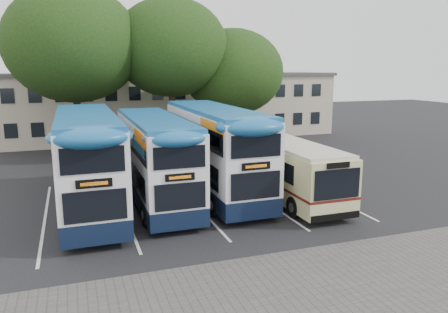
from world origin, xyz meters
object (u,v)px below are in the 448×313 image
lamp_post (255,86)px  tree_left (73,45)px  bus_dd_mid (155,155)px  bus_single (282,164)px  tree_right (233,72)px  bus_dd_right (214,147)px  tree_mid (171,48)px  bus_dd_left (88,157)px

lamp_post → tree_left: bearing=-171.1°
bus_dd_mid → bus_single: bus_dd_mid is taller
tree_right → bus_dd_mid: (-8.67, -12.12, -3.96)m
bus_dd_mid → bus_dd_right: 3.29m
tree_left → tree_mid: size_ratio=1.04×
tree_left → bus_dd_right: size_ratio=1.11×
tree_mid → tree_right: bearing=6.3°
lamp_post → bus_dd_right: lamp_post is taller
tree_left → bus_single: tree_left is taller
bus_dd_left → lamp_post: bearing=44.2°
bus_dd_left → bus_single: bus_dd_left is taller
tree_left → bus_dd_right: bearing=-59.5°
tree_mid → bus_dd_right: size_ratio=1.06×
lamp_post → tree_right: size_ratio=0.93×
lamp_post → bus_single: lamp_post is taller
lamp_post → bus_dd_left: 20.68m
tree_left → bus_single: size_ratio=1.23×
tree_right → bus_single: bearing=-99.2°
tree_left → tree_right: (12.08, 0.35, -1.94)m
tree_mid → bus_dd_left: bearing=-119.9°
tree_left → bus_single: bearing=-52.4°
tree_mid → tree_left: bearing=178.1°
bus_dd_mid → bus_dd_right: bearing=7.7°
tree_mid → bus_dd_mid: 13.38m
lamp_post → bus_dd_left: lamp_post is taller
bus_dd_left → bus_dd_right: bearing=5.6°
tree_mid → bus_dd_mid: tree_mid is taller
lamp_post → tree_right: tree_right is taller
bus_dd_left → bus_dd_right: bus_dd_right is taller
tree_right → bus_dd_right: 13.42m
tree_right → bus_dd_left: 17.55m
bus_dd_left → bus_dd_mid: (3.25, 0.19, -0.17)m
tree_left → bus_dd_mid: (3.41, -11.78, -5.90)m
lamp_post → bus_single: size_ratio=0.91×
tree_mid → bus_dd_left: tree_mid is taller
tree_left → tree_mid: 6.91m
bus_dd_right → tree_mid: bearing=88.8°
tree_right → tree_mid: bearing=-173.7°
tree_right → bus_single: 14.22m
tree_mid → tree_right: tree_mid is taller
tree_left → tree_right: tree_left is taller
tree_left → bus_dd_mid: size_ratio=1.19×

